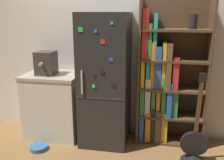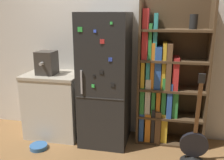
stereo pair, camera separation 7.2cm
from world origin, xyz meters
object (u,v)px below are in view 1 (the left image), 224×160
object	(u,v)px
refrigerator	(105,80)
guitar	(194,148)
espresso_machine	(46,63)
pet_bowl	(39,147)
bookshelf	(163,82)

from	to	relation	value
refrigerator	guitar	xyz separation A→B (m)	(1.16, -0.32, -0.71)
refrigerator	espresso_machine	bearing A→B (deg)	-179.54
refrigerator	pet_bowl	bearing A→B (deg)	-152.20
refrigerator	bookshelf	size ratio (longest dim) A/B	0.91
pet_bowl	bookshelf	bearing A→B (deg)	20.56
pet_bowl	refrigerator	bearing A→B (deg)	27.80
refrigerator	pet_bowl	world-z (taller)	refrigerator
bookshelf	espresso_machine	xyz separation A→B (m)	(-1.60, -0.17, 0.23)
bookshelf	espresso_machine	size ratio (longest dim) A/B	6.00
espresso_machine	guitar	distance (m)	2.21
bookshelf	pet_bowl	world-z (taller)	bookshelf
refrigerator	espresso_machine	size ratio (longest dim) A/B	5.49
refrigerator	pet_bowl	xyz separation A→B (m)	(-0.82, -0.43, -0.85)
refrigerator	bookshelf	world-z (taller)	bookshelf
refrigerator	espresso_machine	distance (m)	0.85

